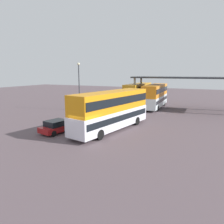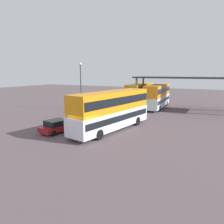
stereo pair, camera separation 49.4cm
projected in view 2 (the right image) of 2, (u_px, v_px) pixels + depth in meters
ground_plane at (85, 141)px, 19.22m from camera, size 140.00×140.00×0.00m
double_decker_main at (112, 109)px, 22.47m from camera, size 4.62×11.56×4.24m
parked_hatchback at (57, 126)px, 21.83m from camera, size 2.45×3.96×1.35m
double_decker_near_canopy at (140, 93)px, 40.11m from camera, size 2.50×10.94×4.13m
double_decker_mid_row at (157, 95)px, 36.58m from camera, size 2.78×10.52×4.13m
depot_canopy at (189, 79)px, 34.15m from camera, size 18.21×5.30×5.53m
lamppost_tall at (81, 81)px, 33.62m from camera, size 0.44×0.44×7.81m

